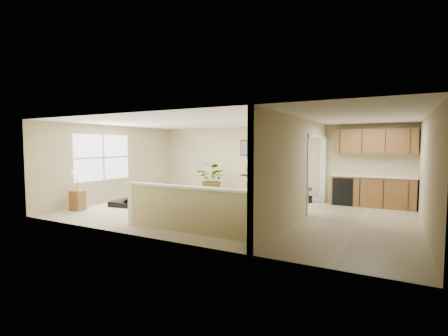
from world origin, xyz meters
The scene contains 20 objects.
floor centered at (0.00, 0.00, 0.00)m, with size 9.00×9.00×0.00m, color #C0B495.
back_wall centered at (0.00, 3.00, 1.25)m, with size 9.00×0.04×2.50m, color tan.
front_wall centered at (0.00, -3.00, 1.25)m, with size 9.00×0.04×2.50m, color tan.
left_wall centered at (-4.50, 0.00, 1.25)m, with size 0.04×6.00×2.50m, color tan.
right_wall centered at (4.50, 0.00, 1.25)m, with size 0.04×6.00×2.50m, color tan.
ceiling centered at (0.00, 0.00, 2.50)m, with size 9.00×6.00×0.04m, color white.
kitchen_vinyl centered at (3.15, 0.00, 0.00)m, with size 2.70×6.00×0.01m, color tan.
interior_partition centered at (1.80, 0.25, 1.22)m, with size 0.18×5.99×2.50m.
pony_half_wall centered at (0.08, -2.30, 0.52)m, with size 3.42×0.22×1.00m.
left_window centered at (-4.49, -0.50, 1.45)m, with size 0.05×2.15×1.45m, color white.
wall_art_left centered at (-0.95, 2.97, 1.75)m, with size 0.48×0.04×0.58m.
wall_mirror centered at (0.30, 2.97, 1.80)m, with size 0.55×0.04×0.55m.
kitchen_cabinets centered at (3.19, 2.73, 0.87)m, with size 2.36×0.65×2.33m.
piano centered at (-3.05, -0.18, 0.60)m, with size 1.96×2.00×1.44m.
piano_bench centered at (-1.37, -0.36, 0.29)m, with size 0.43×0.86×0.57m, color black.
loveseat centered at (0.18, 2.53, 0.30)m, with size 1.50×0.99×0.79m.
accent_table centered at (-0.61, 2.39, 0.53)m, with size 0.57×0.57×0.83m.
palm_plant centered at (-1.96, 2.24, 0.59)m, with size 1.17×1.04×1.21m.
small_plant centered at (1.43, 2.52, 0.22)m, with size 0.33×0.33×0.51m.
lamp_stand centered at (-4.05, -1.81, 0.47)m, with size 0.37×0.37×1.12m.
Camera 1 is at (3.92, -7.89, 1.84)m, focal length 26.00 mm.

